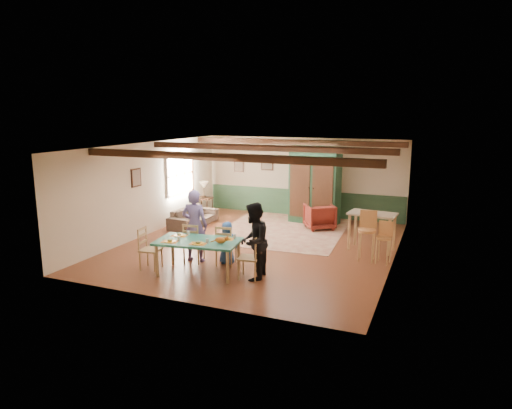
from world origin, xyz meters
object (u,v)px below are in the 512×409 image
at_px(dining_chair_end_left, 151,249).
at_px(bar_stool_left, 367,236).
at_px(cat, 220,240).
at_px(armchair, 320,217).
at_px(dining_chair_end_right, 249,257).
at_px(person_man, 195,226).
at_px(end_table, 204,206).
at_px(person_child, 227,243).
at_px(armoire, 315,185).
at_px(table_lamp, 204,190).
at_px(person_woman, 254,241).
at_px(dining_chair_far_left, 194,242).
at_px(sofa, 193,217).
at_px(counter_table, 372,231).
at_px(dining_table, 198,257).
at_px(dining_chair_far_right, 226,245).
at_px(bar_stool_right, 384,243).

relative_size(dining_chair_end_left, bar_stool_left, 0.79).
relative_size(cat, armchair, 0.43).
bearing_deg(dining_chair_end_right, person_man, -117.30).
xyz_separation_m(person_man, end_table, (-2.23, 4.51, -0.57)).
xyz_separation_m(person_child, armoire, (0.83, 4.74, 0.72)).
bearing_deg(table_lamp, person_woman, -51.78).
xyz_separation_m(dining_chair_far_left, cat, (1.07, -0.69, 0.37)).
bearing_deg(sofa, armoire, -60.73).
bearing_deg(end_table, sofa, -74.40).
bearing_deg(armchair, person_man, 30.99).
relative_size(cat, counter_table, 0.31).
xyz_separation_m(end_table, table_lamp, (0.00, 0.00, 0.59)).
height_order(dining_table, dining_chair_far_left, dining_chair_far_left).
height_order(person_man, armchair, person_man).
bearing_deg(person_child, armoire, -107.79).
distance_m(person_child, sofa, 3.96).
bearing_deg(dining_chair_far_left, person_woman, 156.43).
distance_m(dining_table, armchair, 5.13).
relative_size(dining_chair_end_left, armchair, 1.14).
bearing_deg(end_table, dining_chair_end_right, -52.57).
bearing_deg(armoire, dining_chair_far_right, -93.07).
height_order(dining_chair_far_right, dining_chair_end_right, same).
bearing_deg(dining_chair_far_left, person_man, -90.00).
bearing_deg(person_child, sofa, -56.09).
height_order(dining_chair_end_left, armoire, armoire).
bearing_deg(bar_stool_left, dining_chair_far_right, -155.51).
distance_m(person_man, table_lamp, 5.03).
bearing_deg(person_man, end_table, -71.54).
xyz_separation_m(sofa, bar_stool_left, (5.66, -1.47, 0.32)).
relative_size(sofa, bar_stool_right, 1.94).
relative_size(end_table, table_lamp, 1.09).
distance_m(person_child, end_table, 5.35).
bearing_deg(dining_table, bar_stool_right, 31.84).
bearing_deg(cat, person_woman, 8.13).
bearing_deg(armoire, dining_table, -94.75).
height_order(armoire, bar_stool_left, armoire).
bearing_deg(counter_table, person_man, -146.39).
relative_size(dining_table, person_man, 1.04).
bearing_deg(counter_table, armoire, 133.09).
height_order(person_man, person_child, person_man).
relative_size(dining_chair_far_right, counter_table, 0.81).
height_order(end_table, bar_stool_right, bar_stool_right).
xyz_separation_m(cat, bar_stool_right, (3.15, 2.33, -0.36)).
relative_size(sofa, end_table, 3.14).
height_order(sofa, table_lamp, table_lamp).
distance_m(person_child, bar_stool_right, 3.72).
relative_size(dining_chair_far_right, dining_chair_end_right, 1.00).
distance_m(dining_chair_far_right, bar_stool_left, 3.40).
height_order(cat, end_table, cat).
relative_size(dining_chair_far_left, armoire, 0.39).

